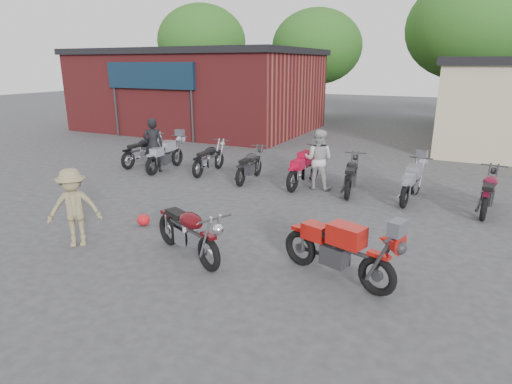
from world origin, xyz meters
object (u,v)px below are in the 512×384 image
at_px(person_tan, 74,208).
at_px(row_bike_4, 304,166).
at_px(row_bike_5, 351,174).
at_px(row_bike_7, 489,190).
at_px(person_light, 318,160).
at_px(row_bike_6, 412,180).
at_px(sportbike, 339,247).
at_px(row_bike_3, 250,164).
at_px(row_bike_1, 165,153).
at_px(person_dark, 153,145).
at_px(row_bike_0, 143,149).
at_px(helmet, 143,220).
at_px(row_bike_2, 209,157).
at_px(vintage_motorcycle, 188,228).

xyz_separation_m(person_tan, row_bike_4, (2.55, 6.20, -0.19)).
height_order(row_bike_5, row_bike_7, row_bike_7).
height_order(person_light, row_bike_6, person_light).
xyz_separation_m(sportbike, row_bike_3, (-4.29, 5.06, -0.07)).
xyz_separation_m(sportbike, row_bike_1, (-7.51, 5.00, -0.02)).
bearing_deg(row_bike_7, person_dark, 97.93).
bearing_deg(row_bike_3, sportbike, -144.31).
distance_m(sportbike, row_bike_0, 10.22).
bearing_deg(row_bike_1, helmet, -150.96).
relative_size(sportbike, helmet, 7.27).
xyz_separation_m(sportbike, row_bike_4, (-2.57, 5.28, -0.00)).
distance_m(sportbike, row_bike_2, 8.00).
height_order(person_dark, person_tan, person_dark).
height_order(helmet, row_bike_0, row_bike_0).
bearing_deg(person_light, row_bike_0, -3.64).
xyz_separation_m(person_tan, row_bike_3, (0.83, 5.99, -0.26)).
distance_m(sportbike, person_dark, 9.04).
distance_m(sportbike, helmet, 4.73).
relative_size(row_bike_3, row_bike_5, 0.97).
xyz_separation_m(person_dark, row_bike_7, (10.04, 0.38, -0.34)).
bearing_deg(row_bike_6, row_bike_2, 93.86).
distance_m(row_bike_2, row_bike_7, 8.28).
distance_m(person_light, row_bike_1, 5.41).
bearing_deg(person_dark, row_bike_5, 154.50).
xyz_separation_m(vintage_motorcycle, person_tan, (-2.36, -0.52, 0.21)).
height_order(vintage_motorcycle, person_dark, person_dark).
distance_m(person_light, row_bike_6, 2.64).
relative_size(row_bike_1, row_bike_7, 1.04).
height_order(person_dark, row_bike_4, person_dark).
height_order(vintage_motorcycle, row_bike_0, vintage_motorcycle).
bearing_deg(row_bike_3, person_light, -92.16).
bearing_deg(helmet, row_bike_6, 41.91).
height_order(vintage_motorcycle, sportbike, sportbike).
xyz_separation_m(person_dark, row_bike_1, (0.22, 0.33, -0.32)).
xyz_separation_m(sportbike, row_bike_0, (-8.75, 5.28, -0.03)).
xyz_separation_m(sportbike, row_bike_2, (-5.96, 5.34, -0.06)).
xyz_separation_m(row_bike_2, row_bike_6, (6.47, -0.16, 0.02)).
distance_m(person_tan, row_bike_2, 6.33).
relative_size(helmet, person_light, 0.17).
xyz_separation_m(helmet, row_bike_4, (2.10, 4.75, 0.48)).
relative_size(person_dark, row_bike_1, 0.89).
relative_size(row_bike_2, row_bike_7, 0.97).
relative_size(vintage_motorcycle, sportbike, 0.97).
relative_size(vintage_motorcycle, row_bike_6, 1.04).
distance_m(sportbike, row_bike_4, 5.87).
relative_size(helmet, row_bike_5, 0.15).
height_order(person_dark, row_bike_5, person_dark).
bearing_deg(row_bike_3, row_bike_5, -92.33).
height_order(row_bike_2, row_bike_6, row_bike_6).
height_order(helmet, person_tan, person_tan).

